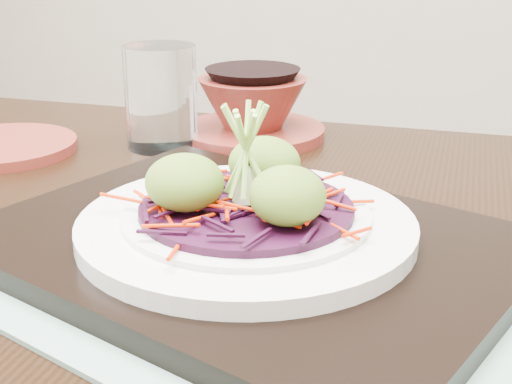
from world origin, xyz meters
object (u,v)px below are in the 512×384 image
(serving_tray, at_px, (247,245))
(white_plate, at_px, (247,225))
(dining_table, at_px, (218,343))
(terracotta_side_plate, at_px, (2,147))
(water_glass, at_px, (161,97))
(terracotta_bowl_set, at_px, (253,111))

(serving_tray, relative_size, white_plate, 1.54)
(dining_table, bearing_deg, terracotta_side_plate, 153.07)
(white_plate, xyz_separation_m, water_glass, (-0.19, 0.24, 0.03))
(terracotta_side_plate, relative_size, terracotta_bowl_set, 0.89)
(serving_tray, height_order, terracotta_side_plate, serving_tray)
(serving_tray, xyz_separation_m, terracotta_side_plate, (-0.35, 0.16, -0.01))
(water_glass, xyz_separation_m, terracotta_bowl_set, (0.08, 0.07, -0.03))
(dining_table, distance_m, water_glass, 0.31)
(serving_tray, bearing_deg, terracotta_bowl_set, 126.24)
(terracotta_side_plate, distance_m, water_glass, 0.18)
(dining_table, relative_size, white_plate, 4.84)
(serving_tray, height_order, water_glass, water_glass)
(water_glass, bearing_deg, terracotta_side_plate, -152.94)
(dining_table, height_order, serving_tray, serving_tray)
(white_plate, distance_m, terracotta_side_plate, 0.39)
(terracotta_bowl_set, bearing_deg, dining_table, -75.24)
(serving_tray, bearing_deg, white_plate, 64.86)
(serving_tray, xyz_separation_m, water_glass, (-0.19, 0.24, 0.04))
(white_plate, bearing_deg, terracotta_bowl_set, 109.75)
(water_glass, bearing_deg, white_plate, -51.30)
(water_glass, relative_size, terracotta_bowl_set, 0.62)
(terracotta_bowl_set, bearing_deg, water_glass, -140.04)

